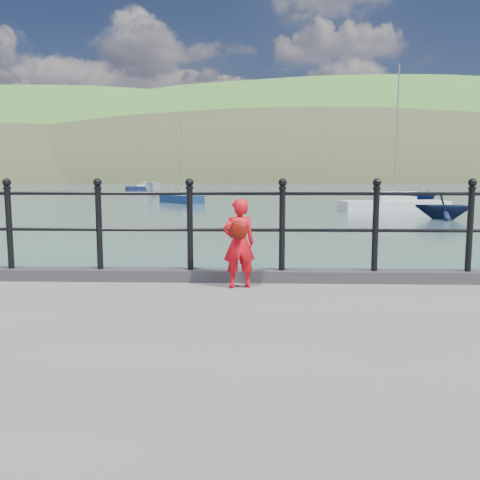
{
  "coord_description": "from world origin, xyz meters",
  "views": [
    {
      "loc": [
        0.28,
        -6.71,
        2.37
      ],
      "look_at": [
        0.05,
        -0.2,
        1.55
      ],
      "focal_mm": 38.0,
      "sensor_mm": 36.0,
      "label": 1
    }
  ],
  "objects_px": {
    "sailboat_left": "(141,189)",
    "launch_white": "(154,189)",
    "child": "(239,243)",
    "sailboat_port": "(181,199)",
    "railing": "(236,219)",
    "launch_blue": "(420,194)",
    "launch_navy": "(443,205)",
    "sailboat_near": "(394,206)"
  },
  "relations": [
    {
      "from": "launch_blue",
      "to": "sailboat_near",
      "type": "relative_size",
      "value": 0.57
    },
    {
      "from": "launch_navy",
      "to": "sailboat_left",
      "type": "distance_m",
      "value": 62.15
    },
    {
      "from": "railing",
      "to": "sailboat_port",
      "type": "height_order",
      "value": "sailboat_port"
    },
    {
      "from": "launch_white",
      "to": "sailboat_port",
      "type": "xyz_separation_m",
      "value": [
        5.26,
        -13.8,
        -0.58
      ]
    },
    {
      "from": "sailboat_port",
      "to": "railing",
      "type": "bearing_deg",
      "value": -32.6
    },
    {
      "from": "child",
      "to": "sailboat_port",
      "type": "height_order",
      "value": "sailboat_port"
    },
    {
      "from": "launch_blue",
      "to": "launch_navy",
      "type": "bearing_deg",
      "value": -110.47
    },
    {
      "from": "sailboat_port",
      "to": "launch_navy",
      "type": "bearing_deg",
      "value": 3.73
    },
    {
      "from": "sailboat_port",
      "to": "sailboat_left",
      "type": "distance_m",
      "value": 40.29
    },
    {
      "from": "railing",
      "to": "launch_white",
      "type": "relative_size",
      "value": 3.82
    },
    {
      "from": "railing",
      "to": "sailboat_port",
      "type": "relative_size",
      "value": 2.5
    },
    {
      "from": "launch_blue",
      "to": "launch_white",
      "type": "relative_size",
      "value": 1.2
    },
    {
      "from": "launch_white",
      "to": "sailboat_port",
      "type": "relative_size",
      "value": 0.66
    },
    {
      "from": "launch_navy",
      "to": "launch_blue",
      "type": "bearing_deg",
      "value": 2.35
    },
    {
      "from": "child",
      "to": "launch_white",
      "type": "bearing_deg",
      "value": -92.49
    },
    {
      "from": "sailboat_near",
      "to": "child",
      "type": "bearing_deg",
      "value": -118.93
    },
    {
      "from": "launch_navy",
      "to": "sailboat_port",
      "type": "height_order",
      "value": "sailboat_port"
    },
    {
      "from": "child",
      "to": "railing",
      "type": "bearing_deg",
      "value": -97.43
    },
    {
      "from": "railing",
      "to": "sailboat_left",
      "type": "relative_size",
      "value": 2.51
    },
    {
      "from": "launch_navy",
      "to": "sailboat_left",
      "type": "relative_size",
      "value": 0.41
    },
    {
      "from": "child",
      "to": "launch_blue",
      "type": "bearing_deg",
      "value": -125.11
    },
    {
      "from": "sailboat_left",
      "to": "launch_white",
      "type": "bearing_deg",
      "value": -104.25
    },
    {
      "from": "sailboat_near",
      "to": "sailboat_left",
      "type": "xyz_separation_m",
      "value": [
        -28.54,
        47.8,
        -0.0
      ]
    },
    {
      "from": "sailboat_near",
      "to": "sailboat_left",
      "type": "bearing_deg",
      "value": 110.16
    },
    {
      "from": "child",
      "to": "sailboat_port",
      "type": "bearing_deg",
      "value": -95.56
    },
    {
      "from": "launch_blue",
      "to": "launch_white",
      "type": "bearing_deg",
      "value": 161.05
    },
    {
      "from": "launch_white",
      "to": "sailboat_port",
      "type": "bearing_deg",
      "value": -77.22
    },
    {
      "from": "sailboat_port",
      "to": "sailboat_near",
      "type": "bearing_deg",
      "value": 17.43
    },
    {
      "from": "launch_blue",
      "to": "sailboat_left",
      "type": "height_order",
      "value": "sailboat_left"
    },
    {
      "from": "launch_white",
      "to": "child",
      "type": "bearing_deg",
      "value": -85.39
    },
    {
      "from": "sailboat_near",
      "to": "sailboat_port",
      "type": "xyz_separation_m",
      "value": [
        -16.15,
        9.45,
        0.0
      ]
    },
    {
      "from": "child",
      "to": "sailboat_near",
      "type": "relative_size",
      "value": 0.11
    },
    {
      "from": "child",
      "to": "launch_white",
      "type": "relative_size",
      "value": 0.23
    },
    {
      "from": "railing",
      "to": "sailboat_near",
      "type": "xyz_separation_m",
      "value": [
        9.67,
        28.75,
        -1.48
      ]
    },
    {
      "from": "railing",
      "to": "child",
      "type": "distance_m",
      "value": 0.49
    },
    {
      "from": "launch_blue",
      "to": "sailboat_port",
      "type": "height_order",
      "value": "sailboat_port"
    },
    {
      "from": "launch_navy",
      "to": "sailboat_port",
      "type": "xyz_separation_m",
      "value": [
        -16.99,
        16.43,
        -0.43
      ]
    },
    {
      "from": "launch_blue",
      "to": "launch_navy",
      "type": "xyz_separation_m",
      "value": [
        -6.16,
        -23.63,
        0.18
      ]
    },
    {
      "from": "launch_blue",
      "to": "sailboat_port",
      "type": "bearing_deg",
      "value": -168.59
    },
    {
      "from": "sailboat_near",
      "to": "sailboat_left",
      "type": "height_order",
      "value": "sailboat_near"
    },
    {
      "from": "sailboat_port",
      "to": "sailboat_left",
      "type": "xyz_separation_m",
      "value": [
        -12.38,
        38.34,
        -0.0
      ]
    },
    {
      "from": "railing",
      "to": "launch_blue",
      "type": "relative_size",
      "value": 3.18
    }
  ]
}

